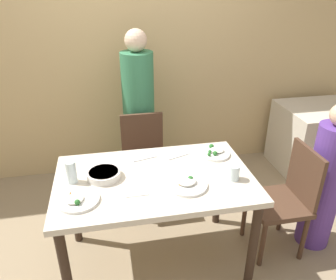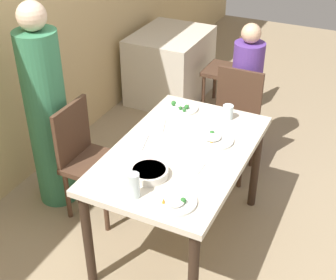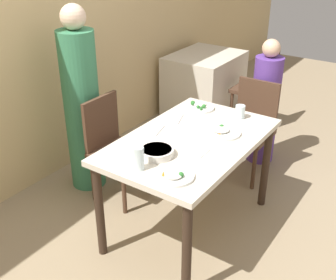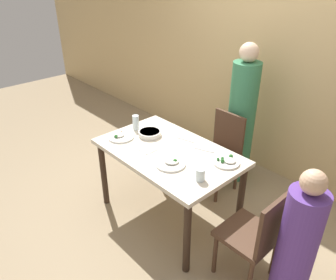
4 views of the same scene
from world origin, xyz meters
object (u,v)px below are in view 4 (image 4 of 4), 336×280
chair_child_spot (256,234)px  bowl_curry (150,133)px  person_child (296,250)px  glass_water_tall (200,175)px  person_adult (241,120)px  plate_rice_adult (171,163)px  chair_adult_spot (221,150)px

chair_child_spot → bowl_curry: 1.35m
person_child → glass_water_tall: bearing=-172.5°
person_adult → glass_water_tall: 1.29m
person_child → plate_rice_adult: 1.13m
chair_child_spot → bowl_curry: size_ratio=3.93×
chair_child_spot → glass_water_tall: chair_child_spot is taller
chair_child_spot → glass_water_tall: 0.60m
plate_rice_adult → bowl_curry: bearing=159.1°
person_adult → person_child: size_ratio=1.31×
person_adult → chair_child_spot: bearing=-48.3°
bowl_curry → glass_water_tall: size_ratio=2.16×
person_child → bowl_curry: (-1.61, 0.08, 0.24)m
person_child → bowl_curry: person_child is taller
chair_adult_spot → plate_rice_adult: chair_adult_spot is taller
glass_water_tall → person_child: bearing=7.5°
chair_adult_spot → chair_child_spot: bearing=-38.4°
bowl_curry → glass_water_tall: (0.83, -0.18, 0.03)m
person_adult → bowl_curry: 1.07m
plate_rice_adult → chair_adult_spot: bearing=100.7°
plate_rice_adult → glass_water_tall: 0.32m
person_adult → person_child: 1.68m
person_adult → bowl_curry: bearing=-109.0°
person_adult → person_child: person_adult is taller
chair_adult_spot → glass_water_tall: chair_adult_spot is taller
chair_child_spot → plate_rice_adult: (-0.80, -0.12, 0.30)m
bowl_curry → plate_rice_adult: (0.51, -0.20, -0.01)m
chair_adult_spot → chair_child_spot: size_ratio=1.00×
bowl_curry → glass_water_tall: bearing=-12.4°
chair_adult_spot → person_adult: (0.00, 0.32, 0.26)m
person_child → bowl_curry: 1.63m
bowl_curry → plate_rice_adult: bearing=-20.9°
person_child → person_adult: bearing=139.4°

